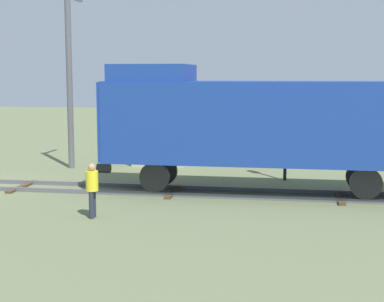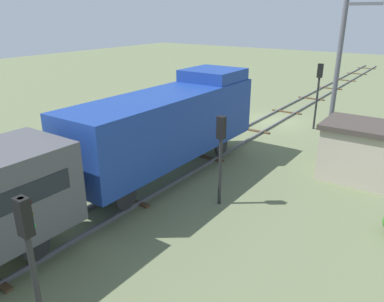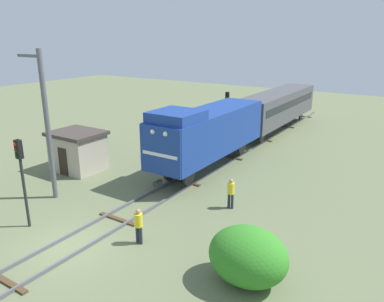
% 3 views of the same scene
% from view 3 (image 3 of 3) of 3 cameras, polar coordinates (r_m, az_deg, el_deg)
% --- Properties ---
extents(ground_plane, '(108.86, 108.86, 0.00)m').
position_cam_3_polar(ground_plane, '(18.05, -18.06, -13.68)').
color(ground_plane, '#66704C').
extents(railway_track, '(2.40, 72.57, 0.16)m').
position_cam_3_polar(railway_track, '(18.02, -18.08, -13.49)').
color(railway_track, '#595960').
rests_on(railway_track, ground).
extents(locomotive, '(2.90, 11.60, 4.60)m').
position_cam_3_polar(locomotive, '(25.52, 2.41, 3.06)').
color(locomotive, navy).
rests_on(locomotive, railway_track).
extents(passenger_car_leading, '(2.84, 14.00, 3.66)m').
position_cam_3_polar(passenger_car_leading, '(37.43, 12.92, 6.82)').
color(passenger_car_leading, '#4C4C51').
rests_on(passenger_car_leading, railway_track).
extents(traffic_signal_near, '(0.32, 0.34, 4.42)m').
position_cam_3_polar(traffic_signal_near, '(19.32, -24.60, -2.34)').
color(traffic_signal_near, '#262628').
rests_on(traffic_signal_near, ground).
extents(traffic_signal_mid, '(0.32, 0.34, 3.79)m').
position_cam_3_polar(traffic_signal_mid, '(28.28, -2.37, 4.21)').
color(traffic_signal_mid, '#262628').
rests_on(traffic_signal_mid, ground).
extents(traffic_signal_far, '(0.32, 0.34, 3.96)m').
position_cam_3_polar(traffic_signal_far, '(35.49, 5.36, 7.02)').
color(traffic_signal_far, '#262628').
rests_on(traffic_signal_far, ground).
extents(worker_near_track, '(0.38, 0.38, 1.70)m').
position_cam_3_polar(worker_near_track, '(17.14, -8.15, -10.87)').
color(worker_near_track, '#262B38').
rests_on(worker_near_track, ground).
extents(worker_by_signal, '(0.38, 0.38, 1.70)m').
position_cam_3_polar(worker_by_signal, '(20.34, 5.94, -6.09)').
color(worker_by_signal, '#262B38').
rests_on(worker_by_signal, ground).
extents(catenary_mast, '(1.94, 0.28, 8.37)m').
position_cam_3_polar(catenary_mast, '(22.05, -21.30, 4.06)').
color(catenary_mast, '#595960').
rests_on(catenary_mast, ground).
extents(relay_hut, '(3.50, 2.90, 2.74)m').
position_cam_3_polar(relay_hut, '(27.01, -16.99, 0.07)').
color(relay_hut, '#B2A893').
rests_on(relay_hut, ground).
extents(bush_near, '(3.08, 2.52, 2.24)m').
position_cam_3_polar(bush_near, '(14.68, 8.53, -15.55)').
color(bush_near, '#348526').
rests_on(bush_near, ground).
extents(bush_far, '(1.39, 1.14, 1.01)m').
position_cam_3_polar(bush_far, '(31.96, -13.76, 1.29)').
color(bush_far, '#357C26').
rests_on(bush_far, ground).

